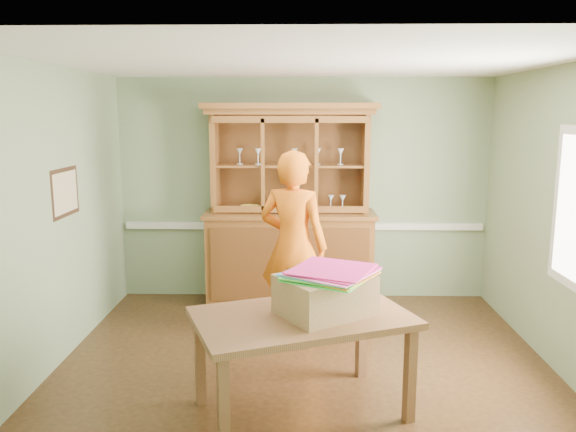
{
  "coord_description": "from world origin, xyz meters",
  "views": [
    {
      "loc": [
        -0.04,
        -4.84,
        2.28
      ],
      "look_at": [
        -0.16,
        0.4,
        1.32
      ],
      "focal_mm": 35.0,
      "sensor_mm": 36.0,
      "label": 1
    }
  ],
  "objects_px": {
    "china_hutch": "(290,235)",
    "person": "(293,246)",
    "dining_table": "(302,326)",
    "cardboard_box": "(325,295)"
  },
  "relations": [
    {
      "from": "china_hutch",
      "to": "cardboard_box",
      "type": "bearing_deg",
      "value": -83.02
    },
    {
      "from": "person",
      "to": "china_hutch",
      "type": "bearing_deg",
      "value": -68.37
    },
    {
      "from": "dining_table",
      "to": "person",
      "type": "xyz_separation_m",
      "value": [
        -0.09,
        1.48,
        0.27
      ]
    },
    {
      "from": "china_hutch",
      "to": "dining_table",
      "type": "distance_m",
      "value": 2.57
    },
    {
      "from": "china_hutch",
      "to": "person",
      "type": "bearing_deg",
      "value": -87.06
    },
    {
      "from": "china_hutch",
      "to": "person",
      "type": "height_order",
      "value": "china_hutch"
    },
    {
      "from": "cardboard_box",
      "to": "china_hutch",
      "type": "bearing_deg",
      "value": 96.98
    },
    {
      "from": "china_hutch",
      "to": "dining_table",
      "type": "xyz_separation_m",
      "value": [
        0.14,
        -2.57,
        -0.14
      ]
    },
    {
      "from": "dining_table",
      "to": "cardboard_box",
      "type": "relative_size",
      "value": 2.87
    },
    {
      "from": "china_hutch",
      "to": "person",
      "type": "relative_size",
      "value": 1.24
    }
  ]
}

